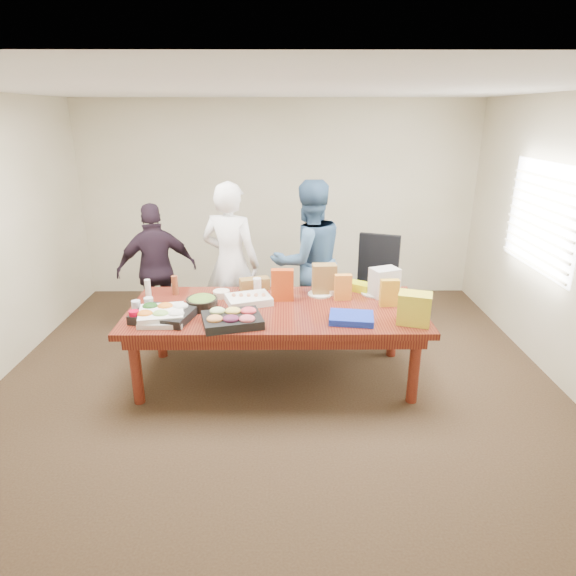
{
  "coord_description": "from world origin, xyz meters",
  "views": [
    {
      "loc": [
        0.09,
        -4.27,
        2.5
      ],
      "look_at": [
        0.12,
        0.1,
        0.91
      ],
      "focal_mm": 30.1,
      "sensor_mm": 36.0,
      "label": 1
    }
  ],
  "objects_px": {
    "conference_table": "(276,343)",
    "office_chair": "(380,291)",
    "sheet_cake": "(249,300)",
    "person_center": "(231,264)",
    "person_right": "(308,261)",
    "salad_bowl": "(202,303)"
  },
  "relations": [
    {
      "from": "conference_table",
      "to": "office_chair",
      "type": "relative_size",
      "value": 2.47
    },
    {
      "from": "sheet_cake",
      "to": "person_center",
      "type": "bearing_deg",
      "value": 89.06
    },
    {
      "from": "conference_table",
      "to": "person_center",
      "type": "bearing_deg",
      "value": 119.76
    },
    {
      "from": "office_chair",
      "to": "person_right",
      "type": "distance_m",
      "value": 0.91
    },
    {
      "from": "conference_table",
      "to": "person_center",
      "type": "xyz_separation_m",
      "value": [
        -0.52,
        0.91,
        0.54
      ]
    },
    {
      "from": "conference_table",
      "to": "person_right",
      "type": "bearing_deg",
      "value": 70.18
    },
    {
      "from": "conference_table",
      "to": "salad_bowl",
      "type": "xyz_separation_m",
      "value": [
        -0.7,
        0.0,
        0.42
      ]
    },
    {
      "from": "person_center",
      "to": "office_chair",
      "type": "bearing_deg",
      "value": -160.02
    },
    {
      "from": "person_right",
      "to": "sheet_cake",
      "type": "bearing_deg",
      "value": 32.13
    },
    {
      "from": "conference_table",
      "to": "office_chair",
      "type": "height_order",
      "value": "office_chair"
    },
    {
      "from": "sheet_cake",
      "to": "salad_bowl",
      "type": "xyz_separation_m",
      "value": [
        -0.44,
        -0.12,
        0.01
      ]
    },
    {
      "from": "office_chair",
      "to": "salad_bowl",
      "type": "height_order",
      "value": "office_chair"
    },
    {
      "from": "person_right",
      "to": "conference_table",
      "type": "bearing_deg",
      "value": 48.11
    },
    {
      "from": "sheet_cake",
      "to": "salad_bowl",
      "type": "relative_size",
      "value": 1.38
    },
    {
      "from": "conference_table",
      "to": "person_right",
      "type": "relative_size",
      "value": 1.53
    },
    {
      "from": "sheet_cake",
      "to": "office_chair",
      "type": "bearing_deg",
      "value": 11.06
    },
    {
      "from": "conference_table",
      "to": "person_right",
      "type": "distance_m",
      "value": 1.18
    },
    {
      "from": "sheet_cake",
      "to": "conference_table",
      "type": "bearing_deg",
      "value": -43.39
    },
    {
      "from": "conference_table",
      "to": "sheet_cake",
      "type": "bearing_deg",
      "value": 155.3
    },
    {
      "from": "person_right",
      "to": "person_center",
      "type": "bearing_deg",
      "value": -16.78
    },
    {
      "from": "person_center",
      "to": "sheet_cake",
      "type": "distance_m",
      "value": 0.83
    },
    {
      "from": "person_center",
      "to": "salad_bowl",
      "type": "distance_m",
      "value": 0.93
    }
  ]
}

